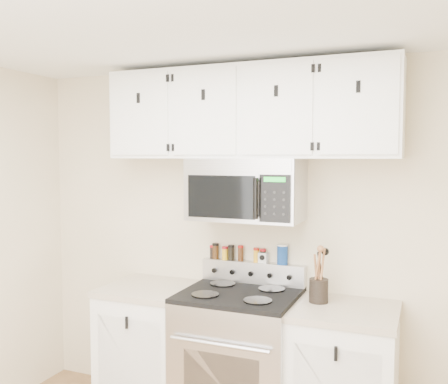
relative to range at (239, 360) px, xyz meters
name	(u,v)px	position (x,y,z in m)	size (l,w,h in m)	color
back_wall	(255,240)	(0.00, 0.32, 0.76)	(3.50, 0.01, 2.50)	#B9AF8B
range	(239,360)	(0.00, 0.00, 0.00)	(0.76, 0.65, 1.10)	#B7B7BA
base_cabinet_left	(152,348)	(-0.69, 0.02, -0.03)	(0.64, 0.62, 0.92)	white
base_cabinet_right	(344,380)	(0.69, 0.02, -0.03)	(0.64, 0.62, 0.92)	white
microwave	(246,189)	(0.00, 0.13, 1.14)	(0.76, 0.44, 0.42)	#9E9EA3
upper_cabinets	(248,112)	(0.00, 0.15, 1.66)	(2.00, 0.35, 0.62)	white
utensil_crock	(319,289)	(0.51, 0.08, 0.52)	(0.12, 0.12, 0.35)	black
kitchen_timer	(263,258)	(0.08, 0.28, 0.65)	(0.06, 0.05, 0.07)	silver
salt_canister	(282,254)	(0.22, 0.28, 0.68)	(0.08, 0.08, 0.14)	navy
spice_jar_0	(212,252)	(-0.32, 0.28, 0.66)	(0.04, 0.04, 0.10)	black
spice_jar_1	(215,251)	(-0.29, 0.28, 0.67)	(0.05, 0.05, 0.11)	#3D240E
spice_jar_2	(225,253)	(-0.22, 0.28, 0.66)	(0.04, 0.04, 0.10)	gold
spice_jar_3	(231,252)	(-0.17, 0.28, 0.67)	(0.05, 0.05, 0.11)	black
spice_jar_4	(241,253)	(-0.10, 0.28, 0.67)	(0.04, 0.04, 0.11)	#42240F
spice_jar_5	(256,255)	(0.02, 0.28, 0.67)	(0.04, 0.04, 0.10)	gold
spice_jar_6	(263,256)	(0.07, 0.28, 0.66)	(0.04, 0.04, 0.10)	black
spice_jar_7	(282,257)	(0.21, 0.28, 0.66)	(0.04, 0.04, 0.10)	gold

